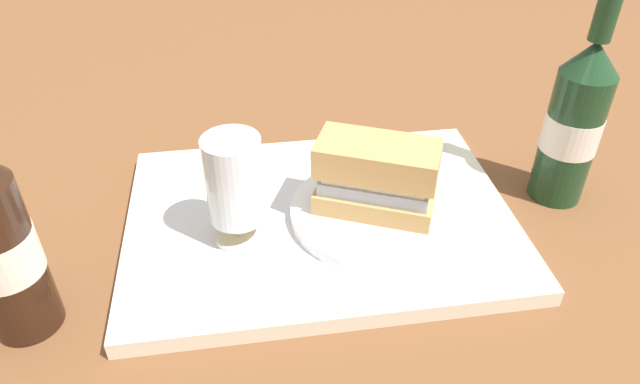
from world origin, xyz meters
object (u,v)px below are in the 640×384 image
sandwich (373,176)px  second_bottle (574,122)px  plate (374,212)px  beer_glass (235,186)px

sandwich → second_bottle: 0.25m
sandwich → second_bottle: size_ratio=0.54×
plate → second_bottle: (-0.24, -0.04, 0.08)m
sandwich → plate: bearing=-180.0°
plate → sandwich: bearing=-24.0°
sandwich → beer_glass: (0.15, 0.01, 0.01)m
plate → beer_glass: (0.15, 0.01, 0.06)m
plate → sandwich: (0.00, -0.00, 0.05)m
beer_glass → second_bottle: size_ratio=0.47×
plate → beer_glass: bearing=4.6°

